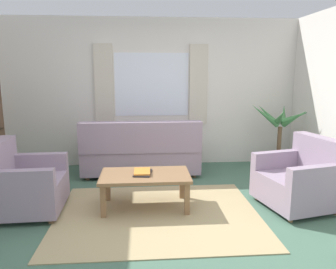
{
  "coord_description": "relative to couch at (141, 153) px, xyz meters",
  "views": [
    {
      "loc": [
        -0.16,
        -3.64,
        1.69
      ],
      "look_at": [
        0.17,
        0.7,
        0.84
      ],
      "focal_mm": 34.89,
      "sensor_mm": 36.0,
      "label": 1
    }
  ],
  "objects": [
    {
      "name": "ground_plane",
      "position": [
        0.2,
        -1.6,
        -0.37
      ],
      "size": [
        6.24,
        6.24,
        0.0
      ],
      "primitive_type": "plane",
      "color": "#476B56"
    },
    {
      "name": "wall_back",
      "position": [
        0.2,
        0.66,
        0.93
      ],
      "size": [
        5.32,
        0.12,
        2.6
      ],
      "primitive_type": "cube",
      "color": "silver",
      "rests_on": "ground_plane"
    },
    {
      "name": "window_with_curtains",
      "position": [
        0.2,
        0.58,
        1.08
      ],
      "size": [
        1.98,
        0.07,
        1.4
      ],
      "color": "white"
    },
    {
      "name": "area_rug",
      "position": [
        0.2,
        -1.6,
        -0.36
      ],
      "size": [
        2.39,
        1.9,
        0.01
      ],
      "primitive_type": "cube",
      "color": "tan",
      "rests_on": "ground_plane"
    },
    {
      "name": "couch",
      "position": [
        0.0,
        0.0,
        0.0
      ],
      "size": [
        1.9,
        0.82,
        0.92
      ],
      "rotation": [
        0.0,
        0.0,
        3.14
      ],
      "color": "#998499",
      "rests_on": "ground_plane"
    },
    {
      "name": "armchair_left",
      "position": [
        -1.41,
        -1.39,
        -0.01
      ],
      "size": [
        0.85,
        0.87,
        0.88
      ],
      "rotation": [
        0.0,
        0.0,
        1.6
      ],
      "color": "#998499",
      "rests_on": "ground_plane"
    },
    {
      "name": "armchair_right",
      "position": [
        2.0,
        -1.48,
        -0.01
      ],
      "size": [
        0.99,
        1.0,
        0.88
      ],
      "rotation": [
        0.0,
        0.0,
        -1.34
      ],
      "color": "#998499",
      "rests_on": "ground_plane"
    },
    {
      "name": "coffee_table",
      "position": [
        0.05,
        -1.37,
        0.01
      ],
      "size": [
        1.1,
        0.64,
        0.44
      ],
      "color": "olive",
      "rests_on": "ground_plane"
    },
    {
      "name": "book_stack_on_table",
      "position": [
        0.02,
        -1.35,
        0.09
      ],
      "size": [
        0.24,
        0.33,
        0.04
      ],
      "color": "#2D2D33",
      "rests_on": "coffee_table"
    },
    {
      "name": "potted_plant",
      "position": [
        2.36,
        0.07,
        0.14
      ],
      "size": [
        1.09,
        1.07,
        1.18
      ],
      "color": "#56565B",
      "rests_on": "ground_plane"
    }
  ]
}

